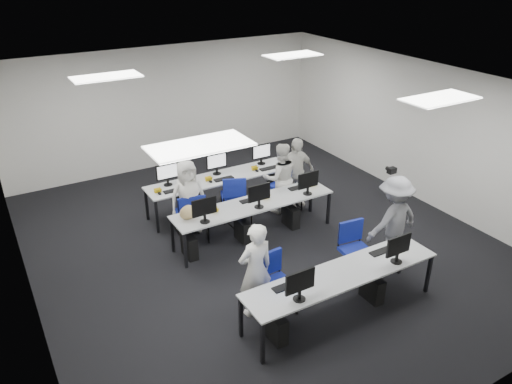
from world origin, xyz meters
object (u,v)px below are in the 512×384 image
chair_1 (355,261)px  chair_5 (186,220)px  chair_3 (238,212)px  student_1 (280,178)px  chair_2 (198,226)px  photographer (393,220)px  chair_7 (282,193)px  student_0 (256,270)px  chair_4 (289,199)px  student_2 (188,197)px  chair_0 (276,294)px  chair_6 (234,205)px  desk_front (342,276)px  desk_mid (254,206)px  student_3 (295,173)px

chair_1 → chair_5: 3.39m
chair_3 → student_1: student_1 is taller
chair_2 → photographer: size_ratio=0.51×
chair_3 → chair_7: (1.18, 0.23, 0.03)m
chair_3 → student_1: 1.14m
chair_5 → student_0: 2.85m
chair_4 → chair_1: bearing=-113.6°
student_2 → student_1: bearing=-3.8°
chair_0 → chair_3: chair_0 is taller
chair_4 → chair_6: chair_6 is taller
chair_0 → student_0: bearing=151.9°
chair_3 → chair_5: chair_3 is taller
desk_front → chair_5: chair_5 is taller
student_2 → chair_4: bearing=-5.5°
student_1 → chair_4: bearing=171.0°
desk_mid → chair_5: bearing=140.6°
chair_3 → chair_7: size_ratio=0.90×
chair_3 → chair_6: (0.03, 0.25, 0.05)m
chair_5 → chair_7: bearing=5.5°
student_3 → chair_7: bearing=156.7°
chair_2 → chair_4: 2.13m
chair_5 → student_2: student_2 is taller
desk_front → chair_6: bearing=89.8°
desk_mid → chair_4: (1.18, 0.58, -0.42)m
chair_0 → chair_7: size_ratio=1.04×
student_0 → chair_5: bearing=-92.5°
student_2 → student_0: bearing=-91.0°
student_1 → chair_2: bearing=21.5°
chair_5 → student_1: (2.05, -0.20, 0.50)m
chair_2 → chair_6: size_ratio=0.83×
desk_front → student_1: (1.01, 3.26, 0.08)m
chair_2 → chair_5: (-0.09, 0.35, 0.00)m
student_3 → chair_0: bearing=-126.5°
chair_2 → student_1: bearing=24.1°
chair_1 → chair_7: bearing=88.9°
chair_5 → student_0: size_ratio=0.53×
chair_7 → desk_front: bearing=-128.6°
chair_0 → student_0: (-0.29, 0.13, 0.47)m
chair_0 → student_0: size_ratio=0.62×
chair_1 → student_0: size_ratio=0.63×
chair_2 → chair_5: chair_5 is taller
student_0 → photographer: 2.79m
student_1 → photographer: 2.65m
student_3 → student_2: bearing=179.1°
desk_mid → student_0: size_ratio=2.06×
chair_2 → student_3: size_ratio=0.53×
chair_7 → student_2: size_ratio=0.62×
chair_5 → photographer: (2.73, -2.76, 0.55)m
chair_7 → student_2: 2.19m
desk_front → student_1: size_ratio=2.10×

